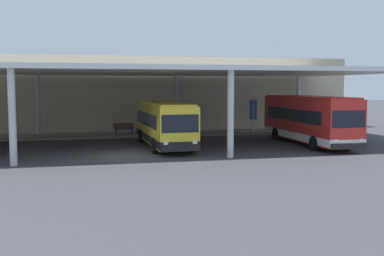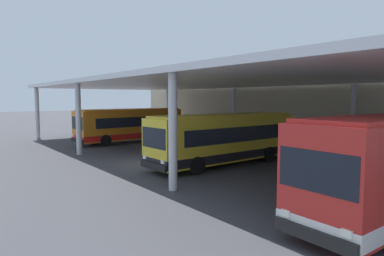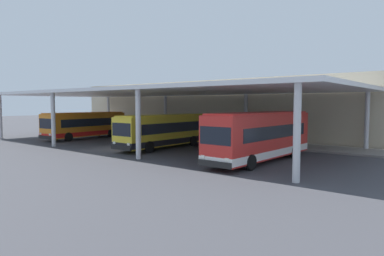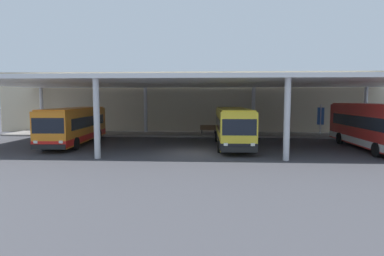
% 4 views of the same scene
% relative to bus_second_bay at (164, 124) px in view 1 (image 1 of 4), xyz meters
% --- Properties ---
extents(ground_plane, '(200.00, 200.00, 0.00)m').
position_rel_bus_second_bay_xyz_m(ground_plane, '(-3.17, -3.46, -1.66)').
color(ground_plane, '#3D3D42').
extents(platform_kerb, '(42.00, 4.50, 0.18)m').
position_rel_bus_second_bay_xyz_m(platform_kerb, '(-3.17, 8.29, -1.57)').
color(platform_kerb, gray).
rests_on(platform_kerb, ground).
extents(station_building_facade, '(48.00, 1.60, 7.11)m').
position_rel_bus_second_bay_xyz_m(station_building_facade, '(-3.17, 11.54, 1.90)').
color(station_building_facade, '#C1B293').
rests_on(station_building_facade, ground).
extents(canopy_shelter, '(40.00, 17.00, 5.55)m').
position_rel_bus_second_bay_xyz_m(canopy_shelter, '(-3.17, 2.04, 3.66)').
color(canopy_shelter, silver).
rests_on(canopy_shelter, ground).
extents(bus_second_bay, '(2.83, 10.56, 3.17)m').
position_rel_bus_second_bay_xyz_m(bus_second_bay, '(0.00, 0.00, 0.00)').
color(bus_second_bay, yellow).
rests_on(bus_second_bay, ground).
extents(bus_middle_bay, '(2.90, 11.38, 3.57)m').
position_rel_bus_second_bay_xyz_m(bus_middle_bay, '(10.67, -1.03, 0.19)').
color(bus_middle_bay, red).
rests_on(bus_middle_bay, ground).
extents(bench_waiting, '(1.80, 0.45, 0.92)m').
position_rel_bus_second_bay_xyz_m(bench_waiting, '(-2.08, 8.36, -0.99)').
color(bench_waiting, brown).
rests_on(bench_waiting, platform_kerb).
extents(trash_bin, '(0.52, 0.52, 0.98)m').
position_rel_bus_second_bay_xyz_m(trash_bin, '(1.30, 8.59, -0.98)').
color(trash_bin, '#33383D').
rests_on(trash_bin, platform_kerb).
extents(banner_sign, '(0.70, 0.12, 3.20)m').
position_rel_bus_second_bay_xyz_m(banner_sign, '(9.63, 7.48, 0.32)').
color(banner_sign, '#B2B2B7').
rests_on(banner_sign, platform_kerb).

